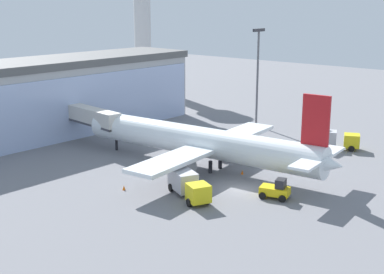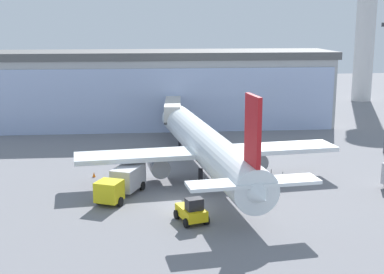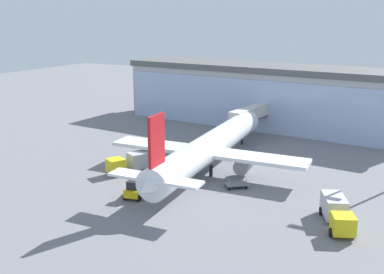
# 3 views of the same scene
# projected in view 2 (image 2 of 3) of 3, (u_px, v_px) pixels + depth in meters

# --- Properties ---
(ground) EXTENTS (240.00, 240.00, 0.00)m
(ground) POSITION_uv_depth(u_px,v_px,m) (184.00, 205.00, 50.46)
(ground) COLOR slate
(terminal_building) EXTENTS (58.78, 15.01, 12.21)m
(terminal_building) POSITION_uv_depth(u_px,v_px,m) (154.00, 89.00, 87.60)
(terminal_building) COLOR #ADADAD
(terminal_building) RESTS_ON ground
(jet_bridge) EXTENTS (3.76, 13.35, 5.72)m
(jet_bridge) POSITION_uv_depth(u_px,v_px,m) (173.00, 109.00, 78.06)
(jet_bridge) COLOR beige
(jet_bridge) RESTS_ON ground
(control_tower) EXTENTS (8.09, 8.09, 32.87)m
(control_tower) POSITION_uv_depth(u_px,v_px,m) (367.00, 5.00, 111.89)
(control_tower) COLOR silver
(control_tower) RESTS_ON ground
(airplane) EXTENTS (28.77, 38.58, 11.23)m
(airplane) POSITION_uv_depth(u_px,v_px,m) (206.00, 146.00, 58.67)
(airplane) COLOR white
(airplane) RESTS_ON ground
(catering_truck) EXTENTS (5.19, 7.52, 2.65)m
(catering_truck) POSITION_uv_depth(u_px,v_px,m) (122.00, 182.00, 52.61)
(catering_truck) COLOR yellow
(catering_truck) RESTS_ON ground
(baggage_cart) EXTENTS (3.17, 3.03, 1.50)m
(baggage_cart) POSITION_uv_depth(u_px,v_px,m) (271.00, 182.00, 55.90)
(baggage_cart) COLOR slate
(baggage_cart) RESTS_ON ground
(pushback_tug) EXTENTS (2.87, 3.56, 2.30)m
(pushback_tug) POSITION_uv_depth(u_px,v_px,m) (192.00, 211.00, 45.88)
(pushback_tug) COLOR yellow
(pushback_tug) RESTS_ON ground
(safety_cone_nose) EXTENTS (0.36, 0.36, 0.55)m
(safety_cone_nose) POSITION_uv_depth(u_px,v_px,m) (227.00, 190.00, 54.06)
(safety_cone_nose) COLOR orange
(safety_cone_nose) RESTS_ON ground
(safety_cone_wingtip) EXTENTS (0.36, 0.36, 0.55)m
(safety_cone_wingtip) POSITION_uv_depth(u_px,v_px,m) (94.00, 175.00, 59.30)
(safety_cone_wingtip) COLOR orange
(safety_cone_wingtip) RESTS_ON ground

